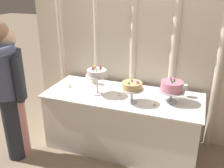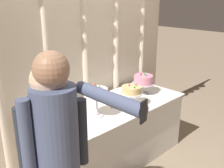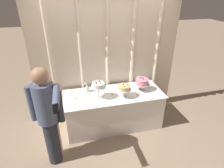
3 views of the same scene
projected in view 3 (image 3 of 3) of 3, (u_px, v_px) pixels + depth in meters
The scene contains 13 objects.
ground_plane at pixel (115, 127), 3.74m from camera, with size 24.00×24.00×0.00m, color gray.
draped_curtain at pixel (109, 44), 3.50m from camera, with size 2.87×0.18×2.88m.
cake_table at pixel (114, 110), 3.65m from camera, with size 1.87×0.76×0.73m.
cake_display_leftmost at pixel (98, 86), 3.24m from camera, with size 0.27×0.27×0.35m.
cake_display_center at pixel (124, 88), 3.30m from camera, with size 0.26×0.26×0.27m.
cake_display_rightmost at pixel (142, 82), 3.53m from camera, with size 0.29×0.29×0.29m.
wine_glass at pixel (144, 80), 3.76m from camera, with size 0.08×0.08×0.15m.
flower_vase at pixel (87, 88), 3.52m from camera, with size 0.09×0.08×0.21m.
tealight_far_left at pixel (75, 98), 3.32m from camera, with size 0.05×0.05×0.03m.
tealight_near_left at pixel (112, 94), 3.45m from camera, with size 0.04×0.04×0.03m.
tealight_near_right at pixel (137, 95), 3.44m from camera, with size 0.04×0.04×0.04m.
guest_man_dark_suit at pixel (49, 115), 2.70m from camera, with size 0.44×0.41×1.55m.
guest_girl_blue_dress at pixel (47, 114), 2.61m from camera, with size 0.46×0.75×1.63m.
Camera 3 is at (-0.76, -2.81, 2.51)m, focal length 29.74 mm.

